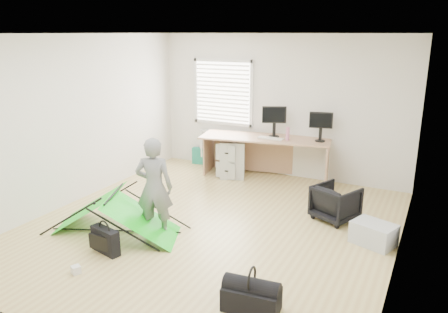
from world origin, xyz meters
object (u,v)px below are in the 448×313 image
at_px(monitor_right, 321,131).
at_px(kite, 115,213).
at_px(filing_cabinet, 233,158).
at_px(thermos, 288,134).
at_px(monitor_left, 274,126).
at_px(office_chair, 336,203).
at_px(person, 154,187).
at_px(storage_crate, 374,234).
at_px(duffel_bag, 251,299).
at_px(laptop_bag, 105,241).
at_px(desk, 265,158).

height_order(monitor_right, kite, monitor_right).
distance_m(filing_cabinet, thermos, 1.23).
height_order(monitor_left, monitor_right, monitor_left).
height_order(office_chair, person, person).
relative_size(monitor_left, storage_crate, 0.84).
bearing_deg(thermos, storage_crate, -44.59).
height_order(person, storage_crate, person).
height_order(monitor_right, person, person).
bearing_deg(duffel_bag, office_chair, 79.05).
bearing_deg(office_chair, duffel_bag, 109.32).
distance_m(monitor_left, laptop_bag, 3.92).
relative_size(kite, laptop_bag, 4.16).
bearing_deg(monitor_left, filing_cabinet, 169.29).
bearing_deg(monitor_right, duffel_bag, -97.56).
bearing_deg(storage_crate, thermos, 135.41).
bearing_deg(person, office_chair, -163.59).
bearing_deg(kite, thermos, 41.83).
xyz_separation_m(desk, thermos, (0.44, -0.01, 0.53)).
relative_size(office_chair, duffel_bag, 1.02).
bearing_deg(thermos, monitor_left, 159.59).
xyz_separation_m(filing_cabinet, office_chair, (2.29, -1.20, -0.09)).
xyz_separation_m(kite, storage_crate, (3.29, 1.25, -0.14)).
relative_size(desk, monitor_right, 5.88).
xyz_separation_m(desk, kite, (-1.00, -3.09, -0.13)).
distance_m(thermos, person, 3.04).
distance_m(desk, filing_cabinet, 0.64).
relative_size(filing_cabinet, monitor_right, 1.76).
distance_m(desk, person, 2.95).
relative_size(monitor_left, laptop_bag, 1.01).
distance_m(kite, duffel_bag, 2.55).
height_order(desk, duffel_bag, desk).
bearing_deg(filing_cabinet, thermos, -20.32).
relative_size(monitor_left, kite, 0.24).
relative_size(filing_cabinet, laptop_bag, 1.63).
bearing_deg(duffel_bag, filing_cabinet, 112.46).
height_order(monitor_left, thermos, monitor_left).
xyz_separation_m(desk, monitor_left, (0.14, 0.10, 0.62)).
height_order(monitor_left, storage_crate, monitor_left).
distance_m(office_chair, person, 2.69).
distance_m(monitor_left, office_chair, 2.18).
bearing_deg(kite, filing_cabinet, 60.09).
relative_size(thermos, storage_crate, 0.45).
bearing_deg(desk, monitor_left, 25.32).
distance_m(filing_cabinet, storage_crate, 3.43).
height_order(monitor_right, office_chair, monitor_right).
bearing_deg(office_chair, filing_cabinet, -3.29).
bearing_deg(person, duffel_bag, 130.84).
distance_m(monitor_left, kite, 3.47).
distance_m(storage_crate, duffel_bag, 2.22).
relative_size(thermos, duffel_bag, 0.42).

